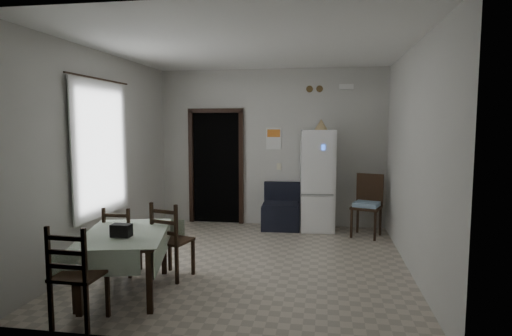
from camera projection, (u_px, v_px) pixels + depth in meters
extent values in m
plane|color=#AEA28E|center=(250.00, 262.00, 5.91)|extent=(4.50, 4.50, 0.00)
cube|color=black|center=(219.00, 167.00, 8.38)|extent=(0.90, 0.45, 2.10)
cube|color=black|center=(191.00, 168.00, 8.22)|extent=(0.08, 0.10, 2.18)
cube|color=black|center=(241.00, 169.00, 8.06)|extent=(0.08, 0.10, 2.18)
cube|color=black|center=(216.00, 111.00, 8.03)|extent=(1.06, 0.10, 0.08)
cube|color=silver|center=(94.00, 149.00, 5.89)|extent=(0.10, 1.20, 1.60)
cube|color=silver|center=(102.00, 149.00, 5.87)|extent=(0.02, 1.45, 1.85)
cylinder|color=black|center=(100.00, 79.00, 5.77)|extent=(0.02, 1.60, 0.02)
cube|color=white|center=(274.00, 139.00, 7.93)|extent=(0.28, 0.02, 0.40)
cube|color=orange|center=(274.00, 133.00, 7.91)|extent=(0.24, 0.01, 0.14)
cube|color=beige|center=(279.00, 167.00, 7.96)|extent=(0.08, 0.02, 0.12)
cylinder|color=brown|center=(310.00, 89.00, 7.72)|extent=(0.12, 0.03, 0.12)
cylinder|color=brown|center=(320.00, 89.00, 7.70)|extent=(0.12, 0.03, 0.12)
cube|color=white|center=(346.00, 87.00, 7.59)|extent=(0.25, 0.07, 0.09)
cone|color=tan|center=(321.00, 124.00, 7.43)|extent=(0.25, 0.25, 0.19)
cube|color=black|center=(121.00, 230.00, 4.59)|extent=(0.21, 0.13, 0.14)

